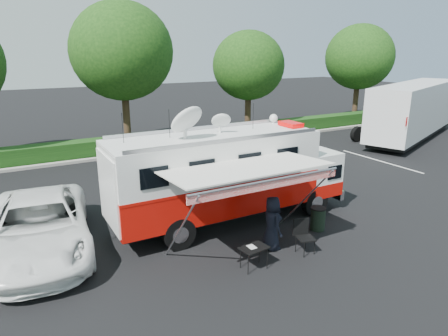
{
  "coord_description": "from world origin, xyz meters",
  "views": [
    {
      "loc": [
        -6.8,
        -11.64,
        6.03
      ],
      "look_at": [
        0.0,
        0.5,
        1.9
      ],
      "focal_mm": 32.0,
      "sensor_mm": 36.0,
      "label": 1
    }
  ],
  "objects_px": {
    "command_truck": "(229,175)",
    "trash_bin": "(318,218)",
    "white_suv": "(43,251)",
    "semi_trailer": "(415,110)",
    "folding_table": "(254,249)"
  },
  "relations": [
    {
      "from": "command_truck",
      "to": "trash_bin",
      "type": "bearing_deg",
      "value": -41.58
    },
    {
      "from": "command_truck",
      "to": "white_suv",
      "type": "xyz_separation_m",
      "value": [
        -6.18,
        0.85,
        -1.8
      ]
    },
    {
      "from": "command_truck",
      "to": "semi_trailer",
      "type": "bearing_deg",
      "value": 18.23
    },
    {
      "from": "white_suv",
      "to": "semi_trailer",
      "type": "xyz_separation_m",
      "value": [
        24.54,
        5.19,
        2.02
      ]
    },
    {
      "from": "white_suv",
      "to": "trash_bin",
      "type": "distance_m",
      "value": 9.05
    },
    {
      "from": "command_truck",
      "to": "folding_table",
      "type": "xyz_separation_m",
      "value": [
        -1.0,
        -3.18,
        -1.17
      ]
    },
    {
      "from": "command_truck",
      "to": "white_suv",
      "type": "height_order",
      "value": "command_truck"
    },
    {
      "from": "folding_table",
      "to": "trash_bin",
      "type": "relative_size",
      "value": 1.04
    },
    {
      "from": "white_suv",
      "to": "folding_table",
      "type": "height_order",
      "value": "white_suv"
    },
    {
      "from": "white_suv",
      "to": "folding_table",
      "type": "relative_size",
      "value": 7.28
    },
    {
      "from": "command_truck",
      "to": "trash_bin",
      "type": "height_order",
      "value": "command_truck"
    },
    {
      "from": "trash_bin",
      "to": "command_truck",
      "type": "bearing_deg",
      "value": 138.42
    },
    {
      "from": "white_suv",
      "to": "semi_trailer",
      "type": "relative_size",
      "value": 0.49
    },
    {
      "from": "command_truck",
      "to": "semi_trailer",
      "type": "relative_size",
      "value": 0.7
    },
    {
      "from": "folding_table",
      "to": "semi_trailer",
      "type": "xyz_separation_m",
      "value": [
        19.37,
        9.22,
        1.4
      ]
    }
  ]
}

